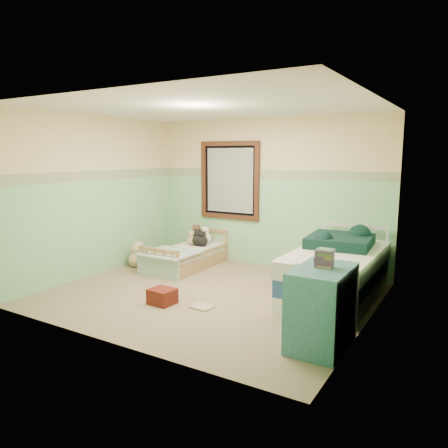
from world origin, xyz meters
The scene contains 29 objects.
floor centered at (0.00, 0.00, -0.01)m, with size 4.20×3.60×0.02m, color brown.
ceiling centered at (0.00, 0.00, 2.51)m, with size 4.20×3.60×0.02m, color silver.
wall_back centered at (0.00, 1.80, 1.25)m, with size 4.20×0.04×2.50m, color beige.
wall_front centered at (0.00, -1.80, 1.25)m, with size 4.20×0.04×2.50m, color beige.
wall_left centered at (-2.10, 0.00, 1.25)m, with size 0.04×3.60×2.50m, color beige.
wall_right centered at (2.10, 0.00, 1.25)m, with size 0.04×3.60×2.50m, color beige.
wainscot_mint centered at (0.00, 1.79, 0.75)m, with size 4.20×0.01×1.50m, color #81C583.
border_strip centered at (0.00, 1.79, 1.57)m, with size 4.20×0.01×0.15m, color #435E49.
window_frame centered at (-0.70, 1.76, 1.45)m, with size 1.16×0.06×1.36m, color #3F1D11.
window_blinds centered at (-0.70, 1.77, 1.45)m, with size 0.92×0.01×1.12m, color #AFAFAD.
toddler_bed_frame centered at (-1.12, 1.05, 0.10)m, with size 0.77×1.53×0.20m, color olive.
toddler_mattress centered at (-1.12, 1.05, 0.26)m, with size 0.70×1.46×0.12m, color white.
patchwork_quilt centered at (-1.12, 0.57, 0.33)m, with size 0.83×0.77×0.03m, color #6DA1BF.
plush_bed_brown centered at (-1.27, 1.55, 0.43)m, with size 0.22×0.22×0.22m, color brown.
plush_bed_white centered at (-1.07, 1.55, 0.42)m, with size 0.21×0.21×0.21m, color white.
plush_bed_tan centered at (-1.22, 1.33, 0.40)m, with size 0.17×0.17×0.17m, color tan.
plush_bed_dark centered at (-0.99, 1.33, 0.41)m, with size 0.18×0.18×0.18m, color black.
plush_floor_cream centered at (-1.94, 0.76, 0.14)m, with size 0.27×0.27×0.27m, color beige.
plush_floor_tan centered at (-1.84, 0.56, 0.13)m, with size 0.27×0.27×0.27m, color tan.
twin_bed_frame centered at (1.55, 0.71, 0.11)m, with size 0.96×1.93×0.22m, color white.
twin_boxspring centered at (1.55, 0.71, 0.33)m, with size 0.96×1.93×0.22m, color navy.
twin_mattress centered at (1.55, 0.71, 0.55)m, with size 1.00×1.97×0.22m, color silver.
teal_blanket centered at (1.50, 1.01, 0.73)m, with size 0.82×0.87×0.14m, color black.
dresser centered at (1.84, -0.77, 0.40)m, with size 0.50×0.81×0.81m, color #2D6168.
book_stack centered at (1.84, -0.74, 0.89)m, with size 0.17×0.13×0.17m, color brown.
red_pillow centered at (-0.30, -0.62, 0.10)m, with size 0.31×0.27×0.20m, color #9F2312.
floor_book centered at (0.22, -0.49, 0.01)m, with size 0.27×0.20×0.02m, color #F2953B.
extra_plush_0 centered at (-1.01, 1.42, 0.39)m, with size 0.15×0.15×0.15m, color tan.
extra_plush_1 centered at (-1.09, 1.33, 0.42)m, with size 0.20×0.20×0.20m, color black.
Camera 1 is at (3.09, -4.72, 1.90)m, focal length 34.25 mm.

